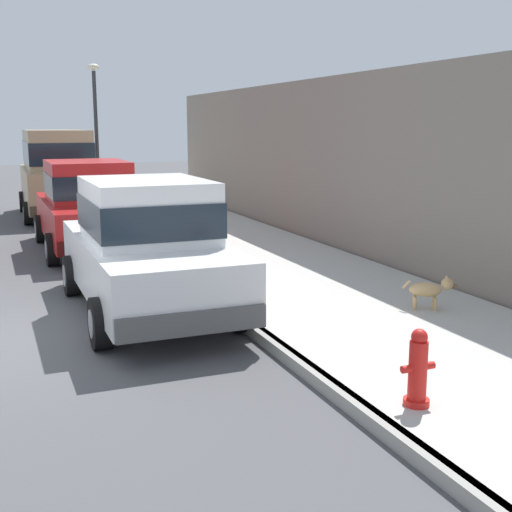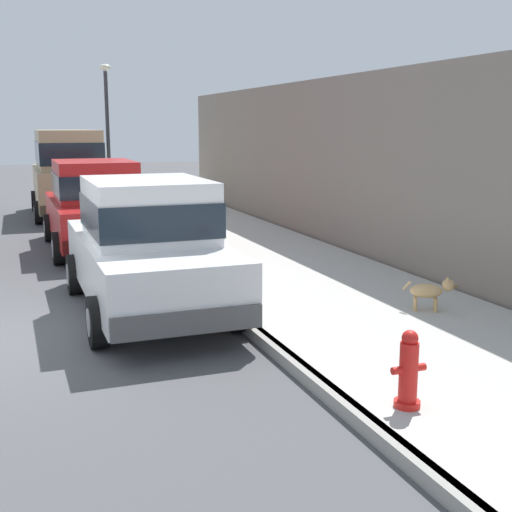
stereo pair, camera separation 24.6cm
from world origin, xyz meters
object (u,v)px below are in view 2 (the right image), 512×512
(car_white_sedan, at_px, (148,245))
(fire_hydrant, at_px, (408,372))
(car_tan_van, at_px, (68,169))
(dog_tan, at_px, (431,290))
(street_lamp, at_px, (107,117))
(car_red_sedan, at_px, (95,205))

(car_white_sedan, bearing_deg, fire_hydrant, -71.87)
(car_tan_van, bearing_deg, dog_tan, -74.35)
(car_white_sedan, relative_size, fire_hydrant, 6.35)
(car_tan_van, distance_m, street_lamp, 2.70)
(car_white_sedan, distance_m, street_lamp, 13.06)
(fire_hydrant, bearing_deg, car_white_sedan, 108.13)
(street_lamp, bearing_deg, car_red_sedan, -100.57)
(dog_tan, height_order, street_lamp, street_lamp)
(dog_tan, bearing_deg, car_red_sedan, 117.07)
(car_tan_van, xyz_separation_m, fire_hydrant, (1.54, -15.57, -0.92))
(car_tan_van, height_order, dog_tan, car_tan_van)
(car_tan_van, height_order, street_lamp, street_lamp)
(fire_hydrant, bearing_deg, street_lamp, 90.33)
(car_tan_van, xyz_separation_m, dog_tan, (3.63, -12.95, -0.97))
(street_lamp, bearing_deg, car_tan_van, -130.01)
(dog_tan, xyz_separation_m, street_lamp, (-2.19, 14.66, 2.48))
(car_white_sedan, distance_m, fire_hydrant, 4.70)
(car_tan_van, relative_size, street_lamp, 1.11)
(dog_tan, bearing_deg, street_lamp, 98.48)
(car_red_sedan, xyz_separation_m, street_lamp, (1.42, 7.61, 1.92))
(car_white_sedan, distance_m, dog_tan, 4.01)
(fire_hydrant, distance_m, street_lamp, 17.46)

